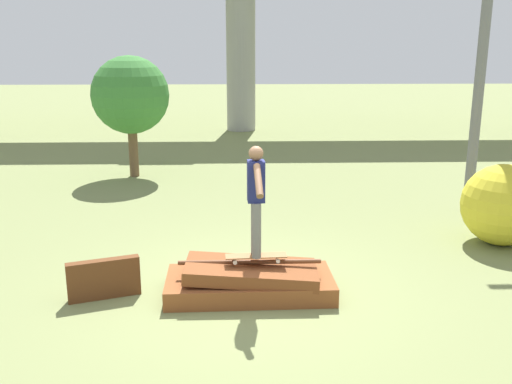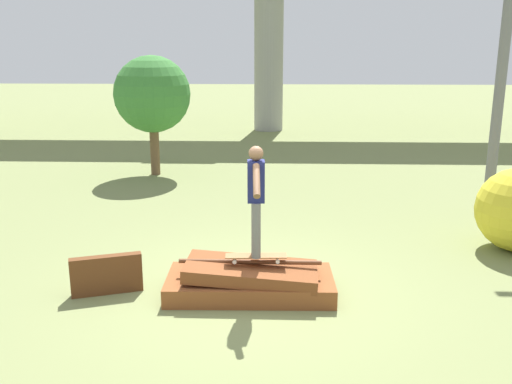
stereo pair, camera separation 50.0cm
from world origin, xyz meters
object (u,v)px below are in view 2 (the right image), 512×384
(skater, at_px, (256,194))
(utility_pole, at_px, (504,47))
(skateboard, at_px, (256,256))
(tree_behind_left, at_px, (152,95))

(skater, distance_m, utility_pole, 6.22)
(skateboard, xyz_separation_m, tree_behind_left, (-2.88, 7.24, 1.48))
(skateboard, height_order, skater, skater)
(utility_pole, xyz_separation_m, tree_behind_left, (-7.34, 3.30, -1.19))
(skateboard, height_order, tree_behind_left, tree_behind_left)
(skateboard, relative_size, utility_pole, 0.13)
(skateboard, bearing_deg, tree_behind_left, 111.72)
(utility_pole, bearing_deg, skateboard, -138.58)
(tree_behind_left, bearing_deg, utility_pole, -24.20)
(skateboard, distance_m, skater, 0.86)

